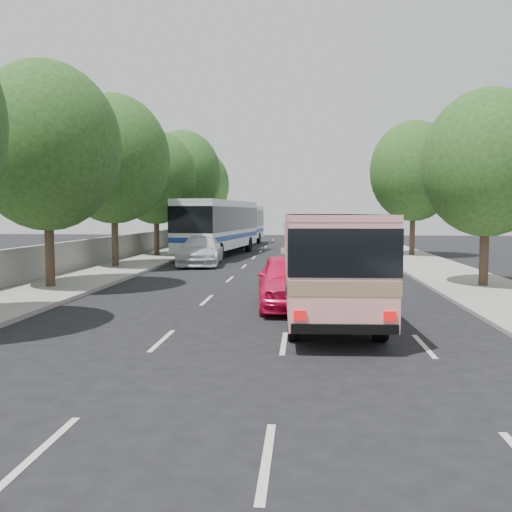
# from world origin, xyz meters

# --- Properties ---
(ground) EXTENTS (120.00, 120.00, 0.00)m
(ground) POSITION_xyz_m (0.00, 0.00, 0.00)
(ground) COLOR black
(ground) RESTS_ON ground
(sidewalk_left) EXTENTS (4.00, 90.00, 0.15)m
(sidewalk_left) POSITION_xyz_m (-8.50, 20.00, 0.07)
(sidewalk_left) COLOR #9E998E
(sidewalk_left) RESTS_ON ground
(sidewalk_right) EXTENTS (4.00, 90.00, 0.12)m
(sidewalk_right) POSITION_xyz_m (8.50, 20.00, 0.06)
(sidewalk_right) COLOR #9E998E
(sidewalk_right) RESTS_ON ground
(low_wall) EXTENTS (0.30, 90.00, 1.50)m
(low_wall) POSITION_xyz_m (-10.30, 20.00, 0.90)
(low_wall) COLOR #9E998E
(low_wall) RESTS_ON sidewalk_left
(tree_left_b) EXTENTS (5.70, 5.70, 8.88)m
(tree_left_b) POSITION_xyz_m (-8.42, 5.94, 5.82)
(tree_left_b) COLOR #38281E
(tree_left_b) RESTS_ON ground
(tree_left_c) EXTENTS (6.00, 6.00, 9.35)m
(tree_left_c) POSITION_xyz_m (-8.62, 13.94, 6.12)
(tree_left_c) COLOR #38281E
(tree_left_c) RESTS_ON ground
(tree_left_d) EXTENTS (5.52, 5.52, 8.60)m
(tree_left_d) POSITION_xyz_m (-8.52, 21.94, 5.63)
(tree_left_d) COLOR #38281E
(tree_left_d) RESTS_ON ground
(tree_left_e) EXTENTS (6.30, 6.30, 9.82)m
(tree_left_e) POSITION_xyz_m (-8.42, 29.94, 6.43)
(tree_left_e) COLOR #38281E
(tree_left_e) RESTS_ON ground
(tree_left_f) EXTENTS (5.88, 5.88, 9.16)m
(tree_left_f) POSITION_xyz_m (-8.62, 37.94, 6.00)
(tree_left_f) COLOR #38281E
(tree_left_f) RESTS_ON ground
(tree_right_near) EXTENTS (5.10, 5.10, 7.95)m
(tree_right_near) POSITION_xyz_m (8.78, 7.94, 5.20)
(tree_right_near) COLOR #38281E
(tree_right_near) RESTS_ON ground
(tree_right_far) EXTENTS (6.00, 6.00, 9.35)m
(tree_right_far) POSITION_xyz_m (9.08, 23.94, 6.12)
(tree_right_far) COLOR #38281E
(tree_right_far) RESTS_ON ground
(pink_bus) EXTENTS (2.77, 9.48, 2.99)m
(pink_bus) POSITION_xyz_m (2.12, 1.57, 1.86)
(pink_bus) COLOR pink
(pink_bus) RESTS_ON ground
(pink_taxi) EXTENTS (2.45, 5.21, 1.72)m
(pink_taxi) POSITION_xyz_m (1.00, 3.00, 0.86)
(pink_taxi) COLOR #F81557
(pink_taxi) RESTS_ON ground
(white_pickup) EXTENTS (2.80, 5.97, 1.68)m
(white_pickup) POSITION_xyz_m (-4.50, 16.61, 0.84)
(white_pickup) COLOR silver
(white_pickup) RESTS_ON ground
(tour_coach_front) EXTENTS (4.29, 13.18, 3.87)m
(tour_coach_front) POSITION_xyz_m (-4.50, 23.64, 2.33)
(tour_coach_front) COLOR white
(tour_coach_front) RESTS_ON ground
(tour_coach_rear) EXTENTS (3.72, 12.45, 3.67)m
(tour_coach_rear) POSITION_xyz_m (-4.50, 35.42, 2.21)
(tour_coach_rear) COLOR silver
(tour_coach_rear) RESTS_ON ground
(taxi_roof_sign) EXTENTS (0.56, 0.22, 0.18)m
(taxi_roof_sign) POSITION_xyz_m (1.00, 3.00, 1.81)
(taxi_roof_sign) COLOR silver
(taxi_roof_sign) RESTS_ON pink_taxi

